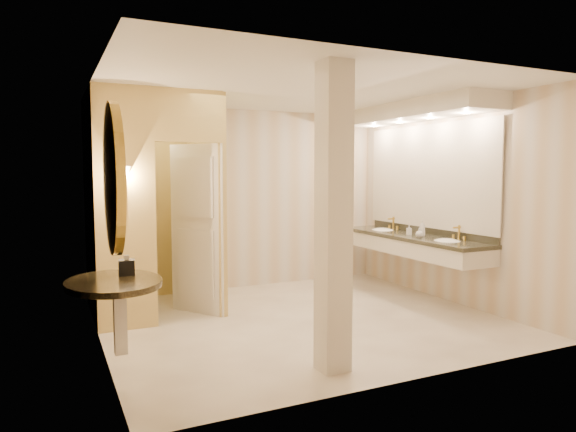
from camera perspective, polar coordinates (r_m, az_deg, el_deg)
name	(u,v)px	position (r m, az deg, el deg)	size (l,w,h in m)	color
floor	(301,320)	(6.25, 1.50, -11.43)	(4.50, 4.50, 0.00)	white
ceiling	(302,90)	(6.08, 1.56, 13.82)	(4.50, 4.50, 0.00)	silver
wall_back	(243,199)	(7.85, -5.07, 1.89)	(4.50, 0.02, 2.70)	beige
wall_front	(411,222)	(4.33, 13.54, -0.61)	(4.50, 0.02, 2.70)	beige
wall_left	(98,213)	(5.39, -20.35, 0.27)	(0.02, 4.00, 2.70)	beige
wall_right	(449,202)	(7.31, 17.49, 1.47)	(0.02, 4.00, 2.70)	beige
toilet_closet	(186,202)	(6.53, -11.27, 1.53)	(1.50, 1.55, 2.70)	#F5DD80
wall_sconce	(125,174)	(5.84, -17.64, 4.43)	(0.14, 0.14, 0.42)	gold
vanity	(415,181)	(7.42, 13.91, 3.76)	(0.75, 2.79, 2.09)	silver
console_shelf	(114,223)	(4.40, -18.72, -0.77)	(0.96, 0.96, 1.93)	black
pillar	(333,219)	(4.48, 5.07, -0.31)	(0.25, 0.25, 2.70)	silver
tissue_box	(127,267)	(4.63, -17.48, -5.47)	(0.13, 0.13, 0.13)	black
toilet	(120,273)	(7.28, -18.18, -6.00)	(0.46, 0.81, 0.82)	white
soap_bottle_a	(409,230)	(7.46, 13.30, -1.50)	(0.06, 0.06, 0.14)	beige
soap_bottle_b	(419,233)	(7.17, 14.39, -1.81)	(0.10, 0.10, 0.13)	silver
soap_bottle_c	(422,228)	(7.31, 14.69, -1.33)	(0.09, 0.09, 0.22)	#C6B28C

